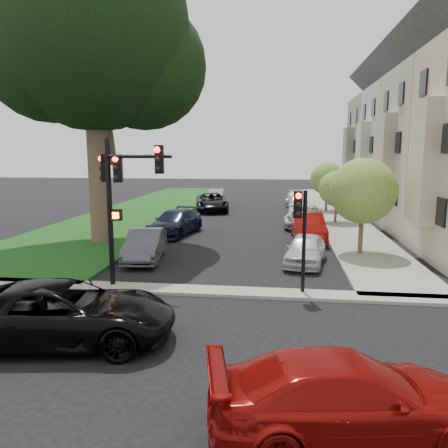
# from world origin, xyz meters

# --- Properties ---
(ground) EXTENTS (140.00, 140.00, 0.00)m
(ground) POSITION_xyz_m (0.00, 0.00, 0.00)
(ground) COLOR black
(ground) RESTS_ON ground
(grass_strip) EXTENTS (8.00, 44.00, 0.12)m
(grass_strip) POSITION_xyz_m (-9.00, 24.00, 0.06)
(grass_strip) COLOR #0C3709
(grass_strip) RESTS_ON ground
(sidewalk_right) EXTENTS (3.50, 44.00, 0.12)m
(sidewalk_right) POSITION_xyz_m (6.75, 24.00, 0.06)
(sidewalk_right) COLOR gray
(sidewalk_right) RESTS_ON ground
(sidewalk_cross) EXTENTS (60.00, 1.00, 0.12)m
(sidewalk_cross) POSITION_xyz_m (0.00, 2.00, 0.06)
(sidewalk_cross) COLOR gray
(sidewalk_cross) RESTS_ON ground
(house_c) EXTENTS (7.70, 7.55, 15.97)m
(house_c) POSITION_xyz_m (12.45, 23.00, 6.93)
(house_c) COLOR #B8AFAA
(house_c) RESTS_ON ground
(house_d) EXTENTS (7.70, 7.55, 15.97)m
(house_d) POSITION_xyz_m (12.45, 30.50, 6.93)
(house_d) COLOR gray
(house_d) RESTS_ON ground
(eucalyptus) EXTENTS (11.41, 10.35, 16.16)m
(eucalyptus) POSITION_xyz_m (-7.47, 9.82, 11.04)
(eucalyptus) COLOR #453022
(eucalyptus) RESTS_ON ground
(small_tree_a) EXTENTS (3.14, 3.14, 4.71)m
(small_tree_a) POSITION_xyz_m (6.20, 8.60, 3.13)
(small_tree_a) COLOR #453022
(small_tree_a) RESTS_ON ground
(small_tree_b) EXTENTS (2.47, 2.47, 3.71)m
(small_tree_b) POSITION_xyz_m (6.20, 18.30, 2.47)
(small_tree_b) COLOR #453022
(small_tree_b) RESTS_ON ground
(small_tree_c) EXTENTS (2.78, 2.78, 4.17)m
(small_tree_c) POSITION_xyz_m (6.20, 24.73, 2.78)
(small_tree_c) COLOR #453022
(small_tree_c) RESTS_ON ground
(traffic_signal_main) EXTENTS (2.66, 0.74, 5.43)m
(traffic_signal_main) POSITION_xyz_m (-3.37, 2.24, 3.74)
(traffic_signal_main) COLOR black
(traffic_signal_main) RESTS_ON ground
(traffic_signal_secondary) EXTENTS (0.47, 0.38, 3.67)m
(traffic_signal_secondary) POSITION_xyz_m (3.01, 2.19, 2.56)
(traffic_signal_secondary) COLOR black
(traffic_signal_secondary) RESTS_ON ground
(car_cross_near) EXTENTS (6.15, 3.56, 1.61)m
(car_cross_near) POSITION_xyz_m (-3.26, -2.54, 0.81)
(car_cross_near) COLOR black
(car_cross_near) RESTS_ON ground
(car_cross_far) EXTENTS (5.26, 3.00, 1.44)m
(car_cross_far) POSITION_xyz_m (3.53, -5.48, 0.72)
(car_cross_far) COLOR maroon
(car_cross_far) RESTS_ON ground
(car_parked_0) EXTENTS (2.25, 4.14, 1.34)m
(car_parked_0) POSITION_xyz_m (3.47, 6.54, 0.67)
(car_parked_0) COLOR silver
(car_parked_0) RESTS_ON ground
(car_parked_1) EXTENTS (1.89, 4.80, 1.55)m
(car_parked_1) POSITION_xyz_m (3.92, 12.02, 0.78)
(car_parked_1) COLOR maroon
(car_parked_1) RESTS_ON ground
(car_parked_2) EXTENTS (2.88, 5.38, 1.44)m
(car_parked_2) POSITION_xyz_m (3.94, 16.72, 0.72)
(car_parked_2) COLOR silver
(car_parked_2) RESTS_ON ground
(car_parked_3) EXTENTS (1.70, 4.22, 1.44)m
(car_parked_3) POSITION_xyz_m (3.89, 24.76, 0.72)
(car_parked_3) COLOR silver
(car_parked_3) RESTS_ON ground
(car_parked_4) EXTENTS (2.04, 4.72, 1.35)m
(car_parked_4) POSITION_xyz_m (3.82, 29.04, 0.68)
(car_parked_4) COLOR #999BA0
(car_parked_4) RESTS_ON ground
(car_parked_5) EXTENTS (2.06, 4.46, 1.42)m
(car_parked_5) POSITION_xyz_m (-3.84, 6.33, 0.71)
(car_parked_5) COLOR #3F4247
(car_parked_5) RESTS_ON ground
(car_parked_6) EXTENTS (2.99, 5.45, 1.50)m
(car_parked_6) POSITION_xyz_m (-3.97, 12.72, 0.75)
(car_parked_6) COLOR black
(car_parked_6) RESTS_ON ground
(car_parked_8) EXTENTS (3.64, 5.97, 1.55)m
(car_parked_8) POSITION_xyz_m (-3.44, 23.73, 0.77)
(car_parked_8) COLOR black
(car_parked_8) RESTS_ON ground
(car_parked_9) EXTENTS (1.81, 4.21, 1.35)m
(car_parked_9) POSITION_xyz_m (-3.95, 29.88, 0.68)
(car_parked_9) COLOR #999BA0
(car_parked_9) RESTS_ON ground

